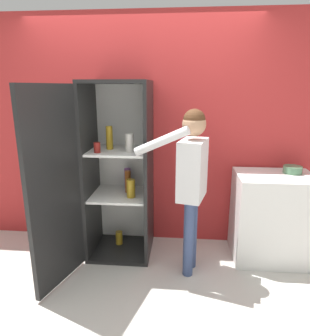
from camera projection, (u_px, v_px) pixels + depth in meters
ground_plane at (130, 286)px, 2.77m from camera, size 12.00×12.00×0.00m
wall_back at (142, 133)px, 3.38m from camera, size 7.00×0.06×2.55m
refrigerator at (108, 174)px, 3.06m from camera, size 0.89×1.25×1.84m
person at (192, 171)px, 2.75m from camera, size 0.68×0.50×1.60m
counter at (272, 217)px, 3.14m from camera, size 0.79×0.59×0.92m
bowl at (293, 170)px, 3.08m from camera, size 0.19×0.19×0.07m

